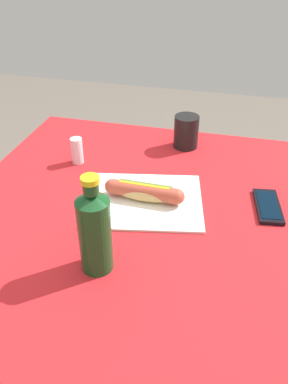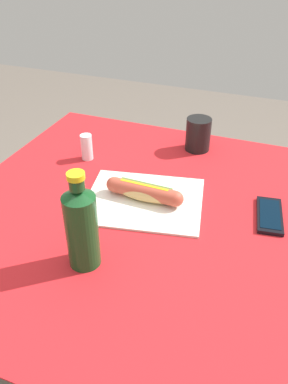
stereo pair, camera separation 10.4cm
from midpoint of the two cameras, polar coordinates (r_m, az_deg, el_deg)
The scene contains 8 objects.
ground_plane at distance 1.59m, azimuth 2.56°, elevation -25.29°, with size 6.00×6.00×0.00m, color #6B6056.
dining_table at distance 1.10m, azimuth 3.39°, elevation -8.69°, with size 1.04×1.01×0.76m.
paper_wrapper at distance 1.06m, azimuth 2.82°, elevation -1.31°, with size 0.31×0.26×0.01m, color silver.
hot_dog at distance 1.04m, azimuth 2.88°, elevation -0.05°, with size 0.22×0.05×0.05m.
cell_phone at distance 1.06m, azimuth 20.41°, elevation -3.27°, with size 0.08×0.15×0.01m.
soda_bottle at distance 0.82m, azimuth -5.45°, elevation -5.05°, with size 0.07×0.07×0.23m.
drinking_cup at distance 1.30m, azimuth 10.14°, elevation 8.16°, with size 0.08×0.08×0.11m, color black.
salt_shaker at distance 1.24m, azimuth -5.91°, elevation 6.42°, with size 0.04×0.04×0.08m, color silver.
Camera 2 is at (0.28, -0.76, 1.37)m, focal length 36.88 mm.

